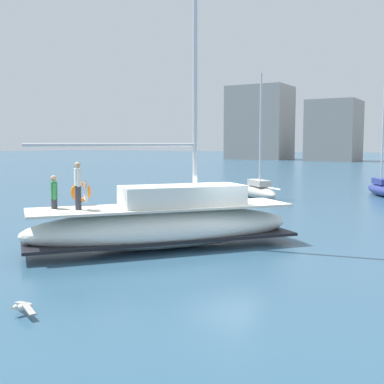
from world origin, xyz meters
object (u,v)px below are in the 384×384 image
main_sailboat (165,222)px  seagull (24,306)px  moored_catamaran (383,188)px  moored_sloop_far (258,190)px

main_sailboat → seagull: (1.20, -7.17, -0.73)m
moored_catamaran → seagull: bearing=-94.7°
moored_catamaran → seagull: (-2.38, -29.16, -0.36)m
main_sailboat → moored_catamaran: main_sailboat is taller
moored_sloop_far → seagull: bearing=-79.0°
main_sailboat → moored_sloop_far: main_sailboat is taller
moored_catamaran → seagull: size_ratio=7.71×
main_sailboat → moored_catamaran: 22.28m
main_sailboat → moored_catamaran: size_ratio=1.85×
main_sailboat → seagull: 7.31m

